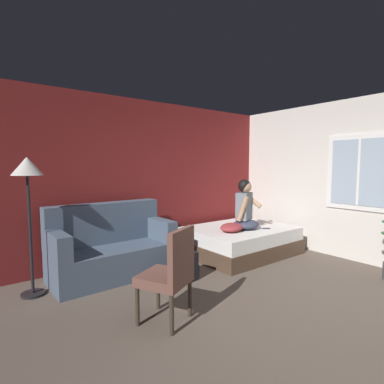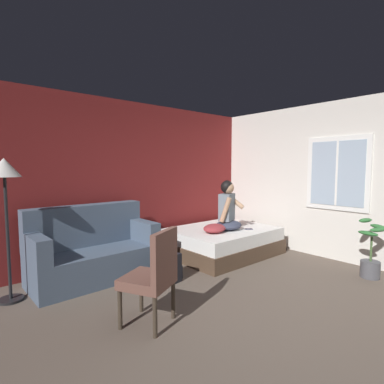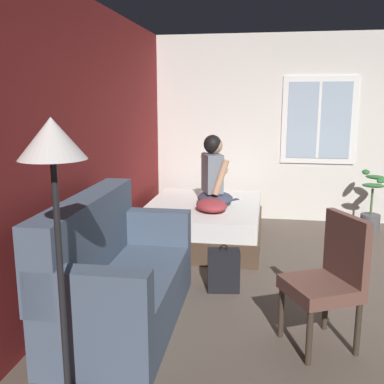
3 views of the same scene
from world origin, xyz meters
name	(u,v)px [view 3 (image 3 of 3)]	position (x,y,z in m)	size (l,w,h in m)	color
wall_back_accent	(85,145)	(0.00, 2.85, 1.35)	(10.21, 0.16, 2.70)	maroon
wall_side_with_window	(346,130)	(2.68, 0.01, 1.35)	(0.19, 6.94, 2.70)	silver
bed	(203,222)	(1.40, 1.89, 0.24)	(1.87, 1.45, 0.48)	#4C3828
couch	(116,277)	(-0.88, 2.28, 0.39)	(1.71, 0.85, 1.04)	#47566B
side_chair	(329,277)	(-0.93, 0.65, 0.53)	(0.62, 0.62, 0.98)	#382D23
person_seated	(214,177)	(1.39, 1.76, 0.84)	(0.65, 0.61, 0.88)	#383D51
backpack	(223,271)	(-0.09, 1.49, 0.19)	(0.27, 0.32, 0.46)	black
throw_pillow	(212,205)	(1.04, 1.74, 0.55)	(0.48, 0.36, 0.14)	#993338
cell_phone	(234,200)	(1.68, 1.53, 0.48)	(0.07, 0.14, 0.01)	black
floor_lamp	(54,169)	(-1.92, 2.22, 1.43)	(0.36, 0.36, 1.70)	black
potted_plant	(371,210)	(2.16, -0.31, 0.30)	(0.39, 0.37, 0.85)	#4C4C51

